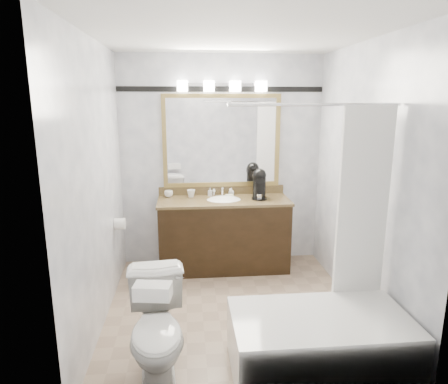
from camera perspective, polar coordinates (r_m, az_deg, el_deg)
The scene contains 15 objects.
room at distance 3.56m, azimuth 1.49°, elevation 1.16°, with size 2.42×2.62×2.52m.
vanity at distance 4.75m, azimuth -0.04°, elevation -5.83°, with size 1.53×0.58×0.97m.
mirror at distance 4.78m, azimuth -0.34°, elevation 7.29°, with size 1.40×0.04×1.10m.
vanity_light_bar at distance 4.71m, azimuth -0.29°, elevation 14.91°, with size 1.02×0.14×0.12m.
accent_stripe at distance 4.77m, azimuth -0.36°, elevation 14.49°, with size 2.40×0.01×0.06m, color black.
bathtub at distance 3.23m, azimuth 13.82°, elevation -19.24°, with size 1.30×0.75×1.96m.
tp_roll at distance 4.38m, azimuth -14.65°, elevation -4.41°, with size 0.12×0.12×0.11m, color white.
toilet at distance 3.05m, azimuth -9.43°, elevation -18.96°, with size 0.43×0.75×0.76m, color white.
tissue_box at distance 2.63m, azimuth -10.14°, elevation -13.77°, with size 0.23×0.13×0.10m, color white.
coffee_maker at distance 4.67m, azimuth 5.07°, elevation 1.28°, with size 0.18×0.23×0.35m.
cup_left at distance 4.79m, azimuth -7.91°, elevation -0.26°, with size 0.10×0.10×0.08m, color white.
cup_right at distance 4.75m, azimuth -4.72°, elevation -0.21°, with size 0.10×0.10×0.09m, color white.
soap_bottle_a at distance 4.80m, azimuth -2.00°, elevation 0.02°, with size 0.05×0.05×0.10m, color white.
soap_bottle_b at distance 4.84m, azimuth 1.05°, elevation 0.09°, with size 0.07×0.07×0.09m, color white.
soap_bar at distance 4.76m, azimuth 0.78°, elevation -0.53°, with size 0.09×0.06×0.03m, color beige.
Camera 1 is at (-0.42, -3.46, 1.99)m, focal length 32.00 mm.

